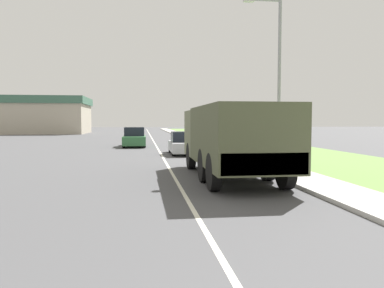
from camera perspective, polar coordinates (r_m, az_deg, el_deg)
name	(u,v)px	position (r m, az deg, el deg)	size (l,w,h in m)	color
ground_plane	(153,140)	(40.62, -5.94, 0.54)	(180.00, 180.00, 0.00)	#4C4C4F
lane_centre_stripe	(153,140)	(40.62, -5.94, 0.54)	(0.12, 120.00, 0.00)	silver
sidewalk_right	(194,140)	(41.00, 0.36, 0.67)	(1.80, 120.00, 0.12)	beige
grass_strip_right	(233,140)	(41.84, 6.34, 0.63)	(7.00, 120.00, 0.02)	#6B9347
military_truck	(231,136)	(13.80, 5.98, 1.17)	(2.55, 7.84, 2.61)	#606647
car_nearest_ahead	(184,144)	(23.80, -1.18, 0.02)	(1.80, 4.16, 1.43)	#B7BABF
car_second_ahead	(134,138)	(31.27, -8.76, 0.94)	(1.81, 4.75, 1.60)	#336B3D
lamp_post	(275,67)	(16.92, 12.52, 11.40)	(1.69, 0.24, 7.30)	gray
utility_box	(300,158)	(18.42, 16.07, -2.01)	(0.55, 0.45, 0.70)	#3D7042
building_distant	(43,115)	(68.12, -21.78, 4.09)	(14.98, 12.20, 6.08)	#B2A893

